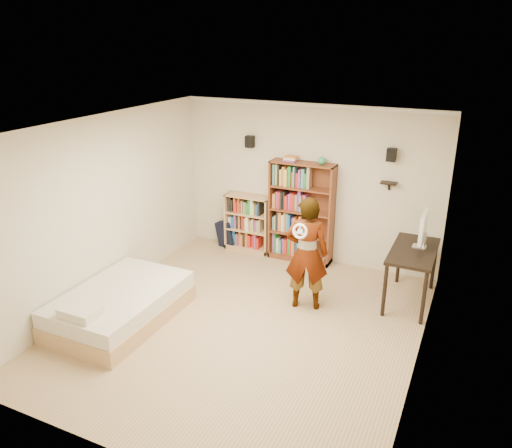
{
  "coord_description": "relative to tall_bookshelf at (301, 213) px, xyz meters",
  "views": [
    {
      "loc": [
        2.63,
        -5.27,
        3.71
      ],
      "look_at": [
        -0.1,
        0.6,
        1.26
      ],
      "focal_mm": 35.0,
      "sensor_mm": 36.0,
      "label": 1
    }
  ],
  "objects": [
    {
      "name": "ground",
      "position": [
        0.05,
        -2.34,
        -0.87
      ],
      "size": [
        4.5,
        5.0,
        0.01
      ],
      "primitive_type": "cube",
      "color": "tan",
      "rests_on": "ground"
    },
    {
      "name": "room_shell",
      "position": [
        0.05,
        -2.34,
        0.89
      ],
      "size": [
        4.52,
        5.02,
        2.71
      ],
      "color": "beige",
      "rests_on": "ground"
    },
    {
      "name": "crown_molding",
      "position": [
        0.05,
        -2.34,
        1.8
      ],
      "size": [
        4.5,
        5.0,
        0.06
      ],
      "color": "white",
      "rests_on": "room_shell"
    },
    {
      "name": "speaker_left",
      "position": [
        -1.0,
        0.06,
        1.13
      ],
      "size": [
        0.14,
        0.12,
        0.2
      ],
      "primitive_type": "cube",
      "color": "black",
      "rests_on": "room_shell"
    },
    {
      "name": "speaker_right",
      "position": [
        1.4,
        0.06,
        1.13
      ],
      "size": [
        0.14,
        0.12,
        0.2
      ],
      "primitive_type": "cube",
      "color": "black",
      "rests_on": "room_shell"
    },
    {
      "name": "wall_shelf",
      "position": [
        1.4,
        0.07,
        0.68
      ],
      "size": [
        0.25,
        0.16,
        0.02
      ],
      "primitive_type": "cube",
      "color": "black",
      "rests_on": "room_shell"
    },
    {
      "name": "tall_bookshelf",
      "position": [
        0.0,
        0.0,
        0.0
      ],
      "size": [
        1.1,
        0.32,
        1.75
      ],
      "primitive_type": null,
      "color": "brown",
      "rests_on": "ground"
    },
    {
      "name": "low_bookshelf",
      "position": [
        -1.01,
        0.0,
        -0.35
      ],
      "size": [
        0.84,
        0.31,
        1.05
      ],
      "primitive_type": null,
      "color": "tan",
      "rests_on": "ground"
    },
    {
      "name": "computer_desk",
      "position": [
        1.98,
        -0.72,
        -0.46
      ],
      "size": [
        0.61,
        1.23,
        0.84
      ],
      "primitive_type": null,
      "color": "black",
      "rests_on": "ground"
    },
    {
      "name": "imac",
      "position": [
        2.03,
        -0.6,
        0.22
      ],
      "size": [
        0.13,
        0.53,
        0.52
      ],
      "primitive_type": null,
      "rotation": [
        0.0,
        0.0,
        0.05
      ],
      "color": "white",
      "rests_on": "computer_desk"
    },
    {
      "name": "daybed",
      "position": [
        -1.55,
        -2.92,
        -0.59
      ],
      "size": [
        1.25,
        1.92,
        0.57
      ],
      "primitive_type": null,
      "color": "silver",
      "rests_on": "ground"
    },
    {
      "name": "person",
      "position": [
        0.63,
        -1.5,
        -0.04
      ],
      "size": [
        0.69,
        0.55,
        1.67
      ],
      "primitive_type": "imported",
      "rotation": [
        0.0,
        0.0,
        3.41
      ],
      "color": "black",
      "rests_on": "ground"
    },
    {
      "name": "wii_wheel",
      "position": [
        0.63,
        -1.81,
        0.41
      ],
      "size": [
        0.21,
        0.08,
        0.22
      ],
      "primitive_type": "torus",
      "rotation": [
        1.36,
        0.0,
        0.0
      ],
      "color": "white",
      "rests_on": "person"
    },
    {
      "name": "navy_bag",
      "position": [
        -1.45,
        -0.01,
        -0.62
      ],
      "size": [
        0.4,
        0.29,
        0.5
      ],
      "primitive_type": null,
      "rotation": [
        0.0,
        0.0,
        -0.15
      ],
      "color": "black",
      "rests_on": "ground"
    }
  ]
}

